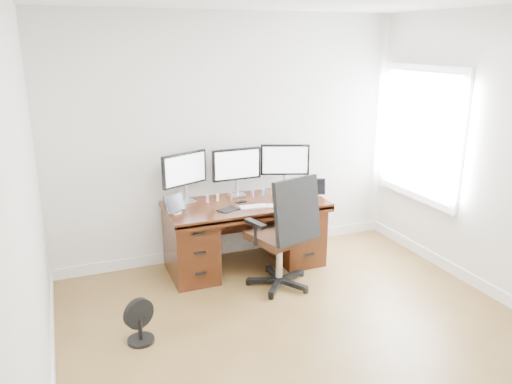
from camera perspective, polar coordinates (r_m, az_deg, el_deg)
name	(u,v)px	position (r m, az deg, el deg)	size (l,w,h in m)	color
ground	(327,360)	(4.16, 8.10, -18.43)	(4.50, 4.50, 0.00)	brown
back_wall	(231,139)	(5.55, -2.89, 6.06)	(4.00, 0.10, 2.70)	silver
desk	(245,232)	(5.43, -1.30, -4.59)	(1.70, 0.80, 0.75)	#3A180B
office_chair	(283,252)	(4.99, 3.10, -6.81)	(0.77, 0.77, 1.18)	black
floor_fan	(140,322)	(4.33, -13.16, -14.26)	(0.26, 0.22, 0.38)	black
monitor_left	(185,171)	(5.28, -8.16, 2.40)	(0.52, 0.25, 0.53)	silver
monitor_center	(237,166)	(5.44, -2.22, 2.99)	(0.55, 0.14, 0.53)	silver
monitor_right	(285,161)	(5.65, 3.33, 3.51)	(0.53, 0.23, 0.53)	silver
tablet_left	(175,205)	(5.01, -9.24, -1.43)	(0.24, 0.18, 0.19)	silver
tablet_right	(315,188)	(5.54, 6.74, 0.46)	(0.25, 0.16, 0.19)	silver
keyboard	(253,207)	(5.13, -0.30, -1.69)	(0.28, 0.12, 0.01)	silver
trackpad	(273,206)	(5.17, 1.93, -1.56)	(0.12, 0.12, 0.01)	silver
drawing_tablet	(229,209)	(5.06, -3.13, -1.99)	(0.22, 0.14, 0.01)	black
phone	(241,202)	(5.29, -1.78, -1.13)	(0.12, 0.06, 0.01)	black
figurine_pink	(207,198)	(5.30, -5.60, -0.71)	(0.03, 0.03, 0.08)	pink
figurine_yellow	(218,197)	(5.33, -4.42, -0.57)	(0.03, 0.03, 0.08)	#D6BE62
figurine_brown	(231,195)	(5.37, -2.93, -0.40)	(0.03, 0.03, 0.08)	#955E47
figurine_purple	(253,193)	(5.46, -0.40, -0.11)	(0.03, 0.03, 0.08)	#B76DDB
figurine_blue	(263,192)	(5.50, 0.80, 0.03)	(0.03, 0.03, 0.08)	#518CE6
figurine_orange	(272,191)	(5.54, 1.90, 0.16)	(0.03, 0.03, 0.08)	#EB8A59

